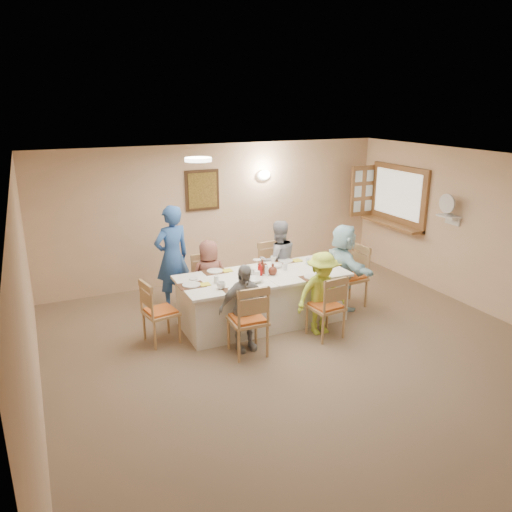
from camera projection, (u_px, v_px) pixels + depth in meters
name	position (u px, v px, depth m)	size (l,w,h in m)	color
ground	(315.00, 361.00, 6.45)	(7.00, 7.00, 0.00)	#7F6B50
room_walls	(320.00, 249.00, 6.00)	(7.00, 7.00, 7.00)	#D3AA86
wall_picture	(202.00, 190.00, 8.83)	(0.62, 0.05, 0.72)	#382313
wall_sconce	(264.00, 175.00, 9.23)	(0.26, 0.09, 0.18)	white
ceiling_light	(198.00, 160.00, 6.62)	(0.36, 0.36, 0.05)	white
serving_hatch	(399.00, 196.00, 9.37)	(0.06, 1.50, 1.15)	brown
hatch_sill	(391.00, 224.00, 9.47)	(0.30, 1.50, 0.05)	brown
shutter_door	(363.00, 191.00, 9.92)	(0.55, 0.04, 1.00)	brown
fan_shelf	(449.00, 216.00, 8.19)	(0.22, 0.36, 0.03)	white
desk_fan	(448.00, 207.00, 8.14)	(0.30, 0.30, 0.28)	#A5A5A8
dining_table	(263.00, 298.00, 7.48)	(2.51, 1.06, 0.76)	white
chair_back_left	(207.00, 283.00, 7.91)	(0.43, 0.43, 0.89)	tan
chair_back_right	(275.00, 271.00, 8.38)	(0.46, 0.46, 0.96)	tan
chair_front_left	(248.00, 318.00, 6.51)	(0.48, 0.48, 1.00)	tan
chair_front_right	(326.00, 306.00, 7.00)	(0.45, 0.45, 0.94)	tan
chair_left_end	(161.00, 311.00, 6.84)	(0.44, 0.44, 0.92)	tan
chair_right_end	(349.00, 276.00, 8.06)	(0.48, 0.48, 1.01)	tan
diner_back_left	(209.00, 277.00, 7.77)	(0.58, 0.38, 1.18)	brown
diner_back_right	(278.00, 261.00, 8.21)	(0.72, 0.59, 1.37)	gray
diner_front_left	(244.00, 308.00, 6.58)	(0.71, 0.31, 1.20)	#979797
diner_front_right	(322.00, 293.00, 7.06)	(0.79, 0.46, 1.22)	#C3E040
diner_right_end	(343.00, 266.00, 7.95)	(0.55, 1.32, 1.38)	#C7F5FF
caregiver	(172.00, 257.00, 7.92)	(0.70, 0.55, 1.68)	#305DAB
placemat_fl	(236.00, 290.00, 6.76)	(0.34, 0.26, 0.01)	#472B19
plate_fl	(236.00, 289.00, 6.76)	(0.23, 0.23, 0.01)	white
napkin_fl	(250.00, 289.00, 6.79)	(0.15, 0.15, 0.01)	yellow
placemat_fr	(313.00, 277.00, 7.24)	(0.34, 0.25, 0.01)	#472B19
plate_fr	(313.00, 277.00, 7.24)	(0.25, 0.25, 0.02)	white
napkin_fr	(325.00, 276.00, 7.26)	(0.13, 0.13, 0.01)	yellow
placemat_bl	(215.00, 272.00, 7.49)	(0.35, 0.26, 0.01)	#472B19
plate_bl	(215.00, 271.00, 7.49)	(0.24, 0.24, 0.02)	white
napkin_bl	(227.00, 270.00, 7.51)	(0.14, 0.14, 0.01)	yellow
placemat_br	(285.00, 261.00, 7.97)	(0.33, 0.24, 0.01)	#472B19
plate_br	(285.00, 261.00, 7.96)	(0.23, 0.23, 0.01)	white
napkin_br	(297.00, 260.00, 7.99)	(0.15, 0.15, 0.01)	yellow
placemat_le	(191.00, 285.00, 6.93)	(0.37, 0.27, 0.01)	#472B19
plate_le	(191.00, 285.00, 6.92)	(0.25, 0.25, 0.02)	white
napkin_le	(205.00, 284.00, 6.95)	(0.14, 0.14, 0.01)	yellow
placemat_re	(327.00, 265.00, 7.81)	(0.34, 0.25, 0.01)	#472B19
plate_re	(327.00, 264.00, 7.81)	(0.24, 0.24, 0.02)	white
napkin_re	(339.00, 263.00, 7.84)	(0.14, 0.14, 0.01)	yellow
teacup_a	(221.00, 285.00, 6.80)	(0.13, 0.13, 0.10)	white
teacup_b	(273.00, 259.00, 7.94)	(0.11, 0.11, 0.09)	white
bowl_a	(254.00, 280.00, 7.05)	(0.28, 0.28, 0.06)	white
bowl_b	(277.00, 266.00, 7.68)	(0.18, 0.18, 0.06)	white
condiment_ketchup	(260.00, 269.00, 7.31)	(0.08, 0.08, 0.21)	#A60F0E
condiment_brown	(262.00, 266.00, 7.39)	(0.12, 0.12, 0.23)	#5F2719
condiment_malt	(273.00, 269.00, 7.34)	(0.18, 0.18, 0.17)	#5F2719
drinking_glass	(252.00, 271.00, 7.33)	(0.06, 0.06, 0.09)	silver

